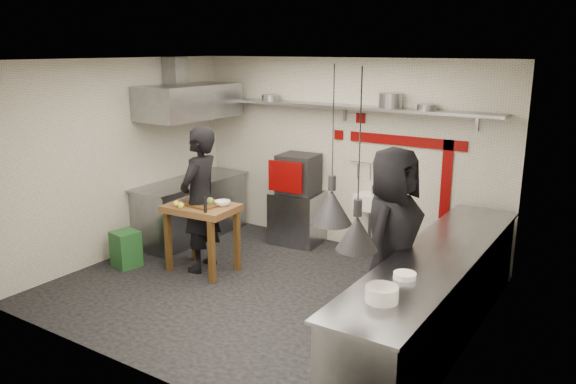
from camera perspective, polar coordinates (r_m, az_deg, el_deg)
The scene contains 47 objects.
floor at distance 7.10m, azimuth -2.42°, elevation -9.95°, with size 5.00×5.00×0.00m, color black.
ceiling at distance 6.47m, azimuth -2.69°, elevation 13.26°, with size 5.00×5.00×0.00m, color beige.
wall_back at distance 8.41m, azimuth 5.80°, elevation 3.87°, with size 5.00×0.04×2.80m, color beige.
wall_front at distance 5.15m, azimuth -16.26°, elevation -3.47°, with size 5.00×0.04×2.80m, color beige.
wall_left at distance 8.32m, azimuth -16.73°, elevation 3.22°, with size 0.04×4.20×2.80m, color beige.
wall_right at distance 5.62m, azimuth 18.69°, elevation -2.16°, with size 0.04×4.20×2.80m, color beige.
red_band_horiz at distance 7.96m, azimuth 11.89°, elevation 5.09°, with size 1.70×0.02×0.14m, color #670404.
red_band_vert at distance 7.86m, azimuth 15.78°, elevation 1.16°, with size 0.14×0.02×1.10m, color #670404.
red_tile_a at distance 8.20m, azimuth 7.40°, elevation 7.45°, with size 0.14×0.02×0.14m, color #670404.
red_tile_b at distance 8.39m, azimuth 5.18°, elevation 5.80°, with size 0.14×0.02×0.14m, color #670404.
back_shelf at distance 8.15m, azimuth 5.34°, elevation 8.66°, with size 4.60×0.34×0.04m, color slate.
shelf_bracket_left at distance 9.31m, azimuth -4.75°, elevation 8.78°, with size 0.04×0.06×0.24m, color slate.
shelf_bracket_mid at distance 8.29m, azimuth 5.81°, elevation 8.06°, with size 0.04×0.06×0.24m, color slate.
shelf_bracket_right at distance 7.62m, azimuth 18.70°, elevation 6.81°, with size 0.04×0.06×0.24m, color slate.
pan_far_left at distance 8.77m, azimuth -1.80°, elevation 9.55°, with size 0.27×0.27×0.09m, color slate.
pan_mid_left at distance 8.78m, azimuth -1.81°, elevation 9.49°, with size 0.23×0.23×0.07m, color slate.
stock_pot at distance 7.81m, azimuth 10.37°, elevation 9.13°, with size 0.32×0.32×0.20m, color slate.
pan_right at distance 7.64m, azimuth 13.91°, elevation 8.38°, with size 0.25×0.25×0.08m, color slate.
oven_stand at distance 8.66m, azimuth 1.01°, elevation -2.56°, with size 0.72×0.66×0.80m, color slate.
combi_oven at distance 8.49m, azimuth 1.07°, elevation 1.91°, with size 0.56×0.52×0.58m, color black.
oven_door at distance 8.26m, azimuth -0.28°, elevation 1.55°, with size 0.55×0.03×0.46m, color #670404.
oven_glass at distance 8.24m, azimuth -0.14°, elevation 1.52°, with size 0.35×0.02×0.34m, color black.
hand_sink at distance 8.16m, azimuth 8.54°, elevation -1.02°, with size 0.46×0.34×0.22m, color white.
sink_tap at distance 8.11m, azimuth 8.59°, elevation 0.21°, with size 0.03×0.03×0.14m, color slate.
sink_drain at distance 8.25m, azimuth 8.31°, elevation -4.03°, with size 0.06×0.06×0.66m, color slate.
utensil_rail at distance 8.16m, azimuth 9.09°, elevation 2.86°, with size 0.02×0.02×0.90m, color slate.
counter_right at distance 6.04m, azimuth 14.70°, elevation -10.34°, with size 0.70×3.80×0.90m, color slate.
counter_right_top at distance 5.86m, azimuth 14.99°, elevation -6.21°, with size 0.76×3.90×0.03m, color slate.
plate_stack at distance 4.69m, azimuth 9.50°, elevation -10.18°, with size 0.27×0.27×0.13m, color white.
small_bowl_right at distance 5.18m, azimuth 11.78°, elevation -8.31°, with size 0.21×0.21×0.05m, color white.
counter_left at distance 9.00m, azimuth -9.77°, elevation -1.78°, with size 0.70×1.90×0.90m, color slate.
counter_left_top at distance 8.88m, azimuth -9.90°, elevation 1.10°, with size 0.76×2.00×0.03m, color slate.
extractor_hood at distance 8.65m, azimuth -10.01°, elevation 9.04°, with size 0.78×1.60×0.50m, color slate.
hood_duct at distance 8.80m, azimuth -11.35°, elevation 11.68°, with size 0.28×0.28×0.50m, color slate.
green_bin at distance 8.07m, azimuth -16.14°, elevation -5.57°, with size 0.32×0.32×0.50m, color #1F5325.
prep_table at distance 7.63m, azimuth -8.67°, elevation -4.64°, with size 0.92×0.64×0.92m, color brown, non-canonical shape.
cutting_board at distance 7.41m, azimuth -8.71°, elevation -1.39°, with size 0.37×0.26×0.03m, color #4F3315.
pepper_mill at distance 7.12m, azimuth -8.40°, elevation -1.30°, with size 0.04×0.04×0.20m, color black.
lemon_a at distance 7.47m, azimuth -11.29°, elevation -1.16°, with size 0.08×0.08×0.08m, color yellow.
lemon_b at distance 7.39m, azimuth -10.86°, elevation -1.32°, with size 0.08×0.08×0.08m, color yellow.
veg_ball at distance 7.47m, azimuth -7.93°, elevation -0.92°, with size 0.10×0.10×0.10m, color olive.
steel_tray at distance 7.71m, azimuth -9.96°, elevation -0.79°, with size 0.20×0.13×0.03m, color slate.
bowl at distance 7.42m, azimuth -6.66°, elevation -1.13°, with size 0.21×0.21×0.07m, color white.
heat_lamp_near at distance 5.11m, azimuth 4.57°, elevation 4.63°, with size 0.39×0.39×1.47m, color black, non-canonical shape.
heat_lamp_far at distance 4.43m, azimuth 7.25°, elevation 3.08°, with size 0.34×0.34×1.46m, color black, non-canonical shape.
chef_left at distance 7.54m, azimuth -8.92°, elevation -0.79°, with size 0.71×0.47×1.95m, color black.
chef_right at distance 6.01m, azimuth 10.49°, elevation -4.74°, with size 0.96×0.63×1.97m, color black.
Camera 1 is at (3.77, -5.26, 2.93)m, focal length 35.00 mm.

